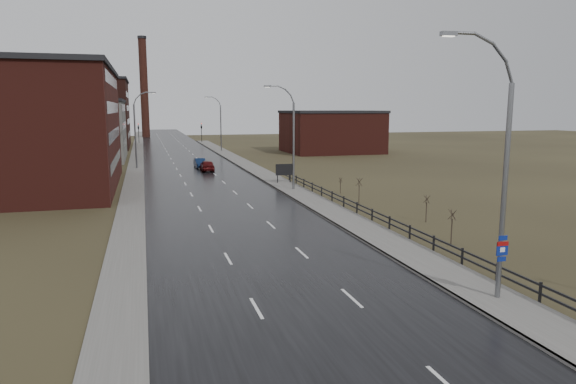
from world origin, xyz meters
TOP-DOWN VIEW (x-y plane):
  - ground at (0.00, 0.00)m, footprint 320.00×320.00m
  - road at (0.00, 60.00)m, footprint 14.00×300.00m
  - sidewalk_right at (8.60, 35.00)m, footprint 3.20×180.00m
  - curb_right at (7.08, 35.00)m, footprint 0.16×180.00m
  - sidewalk_left at (-8.20, 60.00)m, footprint 2.40×260.00m
  - warehouse_near at (-20.99, 45.00)m, footprint 22.44×28.56m
  - warehouse_mid at (-17.99, 78.00)m, footprint 16.32×20.40m
  - warehouse_far at (-22.99, 108.00)m, footprint 26.52×24.48m
  - building_right at (30.30, 82.00)m, footprint 18.36×16.32m
  - smokestack at (-6.00, 150.00)m, footprint 2.70×2.70m
  - streetlight_main at (8.47, 2.00)m, footprint 3.91×0.29m
  - streetlight_right_mid at (8.50, 36.00)m, footprint 3.36×0.28m
  - streetlight_left at (-7.70, 62.00)m, footprint 3.36×0.28m
  - streetlight_right_far at (8.50, 90.00)m, footprint 3.36×0.28m
  - guardrail at (10.30, 18.31)m, footprint 0.10×53.05m
  - shrub_c at (12.46, 11.38)m, footprint 0.56×0.59m
  - shrub_d at (14.41, 17.83)m, footprint 0.52×0.55m
  - shrub_e at (12.16, 25.88)m, footprint 0.61×0.64m
  - shrub_f at (13.04, 32.79)m, footprint 0.41×0.43m
  - billboard at (9.10, 41.07)m, footprint 2.06×0.17m
  - traffic_light_left at (-8.00, 120.00)m, footprint 0.58×2.73m
  - traffic_light_right at (8.00, 120.00)m, footprint 0.58×2.73m
  - car_near at (1.23, 60.58)m, footprint 1.63×4.31m
  - car_far at (1.79, 56.18)m, footprint 2.01×4.69m

SIDE VIEW (x-z plane):
  - ground at x=0.00m, z-range 0.00..0.00m
  - road at x=0.00m, z-range 0.00..0.06m
  - sidewalk_left at x=-8.20m, z-range 0.00..0.12m
  - sidewalk_right at x=8.60m, z-range 0.00..0.18m
  - curb_right at x=7.08m, z-range 0.00..0.18m
  - car_near at x=1.23m, z-range 0.00..1.40m
  - guardrail at x=10.30m, z-range 0.16..1.26m
  - car_far at x=1.79m, z-range 0.00..1.58m
  - shrub_f at x=13.04m, z-range 0.05..1.74m
  - shrub_d at x=14.41m, z-range 0.07..2.24m
  - shrub_c at x=12.46m, z-range 0.07..2.44m
  - shrub_e at x=12.16m, z-range 0.08..2.66m
  - billboard at x=9.10m, z-range 0.44..2.84m
  - building_right at x=30.30m, z-range 0.01..8.51m
  - traffic_light_left at x=-8.00m, z-range 1.95..7.25m
  - traffic_light_right at x=8.00m, z-range 1.95..7.25m
  - warehouse_mid at x=-17.99m, z-range 0.01..10.51m
  - streetlight_right_mid at x=8.50m, z-range 0.16..11.51m
  - streetlight_left at x=-7.70m, z-range 0.16..11.51m
  - streetlight_right_far at x=8.50m, z-range 0.16..11.51m
  - streetlight_main at x=8.47m, z-range 0.01..12.11m
  - warehouse_near at x=-20.99m, z-range 0.01..13.51m
  - warehouse_far at x=-22.99m, z-range 0.01..15.51m
  - smokestack at x=-6.00m, z-range 0.15..30.85m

